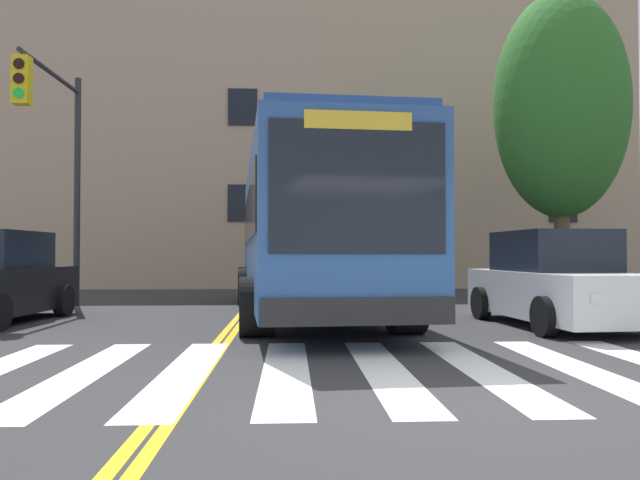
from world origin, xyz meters
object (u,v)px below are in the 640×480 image
object	(u,v)px
city_bus	(308,229)
street_tree_curbside_large	(561,106)
car_white_far_lane	(555,283)
traffic_light_overhead	(331,172)
traffic_light_far_corner	(57,142)

from	to	relation	value
city_bus	street_tree_curbside_large	size ratio (longest dim) A/B	1.31
car_white_far_lane	traffic_light_overhead	xyz separation A→B (m)	(-3.84, 5.03, 2.71)
city_bus	car_white_far_lane	world-z (taller)	city_bus
city_bus	traffic_light_overhead	xyz separation A→B (m)	(0.68, 2.52, 1.62)
city_bus	traffic_light_overhead	bearing A→B (deg)	74.97
car_white_far_lane	traffic_light_overhead	size ratio (longest dim) A/B	0.90
traffic_light_overhead	street_tree_curbside_large	bearing A→B (deg)	12.29
car_white_far_lane	traffic_light_overhead	world-z (taller)	traffic_light_overhead
car_white_far_lane	traffic_light_far_corner	bearing A→B (deg)	160.76
car_white_far_lane	street_tree_curbside_large	xyz separation A→B (m)	(3.05, 6.53, 4.89)
city_bus	traffic_light_overhead	world-z (taller)	traffic_light_overhead
traffic_light_far_corner	traffic_light_overhead	distance (m)	6.73
city_bus	traffic_light_overhead	size ratio (longest dim) A/B	2.33
traffic_light_far_corner	street_tree_curbside_large	distance (m)	13.87
car_white_far_lane	street_tree_curbside_large	world-z (taller)	street_tree_curbside_large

